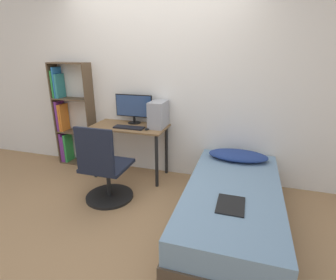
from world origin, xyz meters
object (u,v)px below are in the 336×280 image
(bed, at_px, (232,205))
(pc_tower, at_px, (158,114))
(monitor, at_px, (134,107))
(office_chair, at_px, (105,173))
(bookshelf, at_px, (69,118))
(keyboard, at_px, (129,127))

(bed, distance_m, pc_tower, 1.51)
(bed, height_order, monitor, monitor)
(bed, xyz_separation_m, monitor, (-1.46, 0.88, 0.75))
(office_chair, xyz_separation_m, bed, (1.46, -0.01, -0.14))
(bookshelf, height_order, office_chair, bookshelf)
(office_chair, relative_size, monitor, 1.76)
(bookshelf, bearing_deg, monitor, 0.53)
(keyboard, relative_size, pc_tower, 1.18)
(bookshelf, distance_m, office_chair, 1.44)
(bed, bearing_deg, monitor, 148.87)
(bed, relative_size, monitor, 3.63)
(office_chair, xyz_separation_m, keyboard, (0.04, 0.61, 0.40))
(keyboard, bearing_deg, monitor, 98.49)
(bookshelf, distance_m, monitor, 1.12)
(bookshelf, distance_m, pc_tower, 1.50)
(bed, height_order, keyboard, keyboard)
(monitor, relative_size, pc_tower, 1.56)
(bookshelf, distance_m, keyboard, 1.17)
(keyboard, bearing_deg, bookshelf, 167.52)
(monitor, height_order, pc_tower, monitor)
(bookshelf, bearing_deg, bed, -18.82)
(bookshelf, bearing_deg, keyboard, -12.48)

